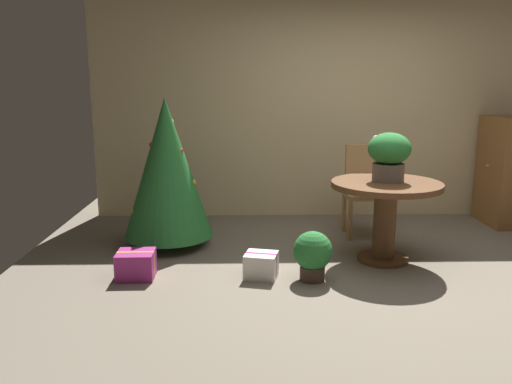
# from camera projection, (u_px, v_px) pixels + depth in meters

# --- Properties ---
(ground_plane) EXTENTS (6.60, 6.60, 0.00)m
(ground_plane) POSITION_uv_depth(u_px,v_px,m) (389.00, 279.00, 4.32)
(ground_plane) COLOR #756B5B
(back_wall_panel) EXTENTS (6.00, 0.10, 2.60)m
(back_wall_panel) POSITION_uv_depth(u_px,v_px,m) (344.00, 109.00, 6.20)
(back_wall_panel) COLOR beige
(back_wall_panel) RESTS_ON ground_plane
(round_dining_table) EXTENTS (0.99, 0.99, 0.74)m
(round_dining_table) POSITION_uv_depth(u_px,v_px,m) (385.00, 204.00, 4.66)
(round_dining_table) COLOR brown
(round_dining_table) RESTS_ON ground_plane
(flower_vase) EXTENTS (0.38, 0.38, 0.44)m
(flower_vase) POSITION_uv_depth(u_px,v_px,m) (389.00, 154.00, 4.62)
(flower_vase) COLOR #665B51
(flower_vase) RESTS_ON round_dining_table
(wooden_chair_far) EXTENTS (0.41, 0.39, 0.96)m
(wooden_chair_far) POSITION_uv_depth(u_px,v_px,m) (364.00, 186.00, 5.51)
(wooden_chair_far) COLOR #B27F4C
(wooden_chair_far) RESTS_ON ground_plane
(holiday_tree) EXTENTS (0.88, 0.88, 1.48)m
(holiday_tree) POSITION_uv_depth(u_px,v_px,m) (167.00, 168.00, 5.05)
(holiday_tree) COLOR brown
(holiday_tree) RESTS_ON ground_plane
(gift_box_cream) EXTENTS (0.31, 0.29, 0.21)m
(gift_box_cream) POSITION_uv_depth(u_px,v_px,m) (261.00, 265.00, 4.35)
(gift_box_cream) COLOR silver
(gift_box_cream) RESTS_ON ground_plane
(gift_box_purple) EXTENTS (0.31, 0.28, 0.23)m
(gift_box_purple) POSITION_uv_depth(u_px,v_px,m) (136.00, 265.00, 4.33)
(gift_box_purple) COLOR #9E287A
(gift_box_purple) RESTS_ON ground_plane
(wooden_cabinet) EXTENTS (0.50, 0.68, 1.24)m
(wooden_cabinet) POSITION_uv_depth(u_px,v_px,m) (508.00, 171.00, 5.91)
(wooden_cabinet) COLOR brown
(wooden_cabinet) RESTS_ON ground_plane
(potted_plant) EXTENTS (0.33, 0.33, 0.42)m
(potted_plant) POSITION_uv_depth(u_px,v_px,m) (313.00, 254.00, 4.26)
(potted_plant) COLOR #4C382D
(potted_plant) RESTS_ON ground_plane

